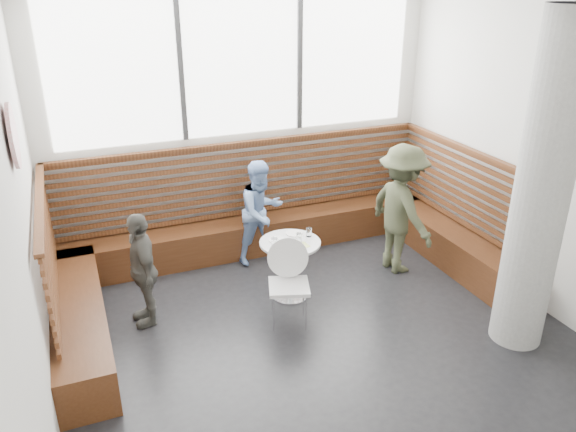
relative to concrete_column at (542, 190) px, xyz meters
name	(u,v)px	position (x,y,z in m)	size (l,w,h in m)	color
room	(330,196)	(-1.85, 0.60, 0.00)	(5.00, 5.00, 3.20)	silver
booth	(265,237)	(-1.85, 2.37, -1.19)	(5.00, 2.50, 1.44)	#412210
concrete_column	(542,190)	(0.00, 0.00, 0.00)	(0.50, 0.50, 3.20)	gray
wall_art	(13,136)	(-4.31, 1.00, 0.70)	(0.50, 0.50, 0.03)	white
cafe_table	(290,258)	(-1.83, 1.58, -1.10)	(0.68, 0.68, 0.70)	silver
cafe_chair	(286,276)	(-2.04, 1.16, -1.07)	(0.43, 0.42, 0.90)	white
adult_man	(401,209)	(-0.34, 1.70, -0.80)	(1.04, 0.60, 1.60)	#41462F
child_back	(261,212)	(-1.82, 2.55, -0.93)	(0.65, 0.50, 1.33)	#7FA3DC
child_left	(142,269)	(-3.42, 1.70, -0.98)	(0.73, 0.30, 1.24)	#515049
plate_near	(277,240)	(-1.96, 1.67, -0.90)	(0.19, 0.19, 0.01)	white
plate_far	(294,233)	(-1.71, 1.75, -0.90)	(0.19, 0.19, 0.01)	white
glass_left	(275,243)	(-2.05, 1.49, -0.84)	(0.08, 0.08, 0.12)	white
glass_mid	(299,238)	(-1.74, 1.54, -0.85)	(0.07, 0.07, 0.10)	white
glass_right	(309,232)	(-1.58, 1.63, -0.85)	(0.06, 0.06, 0.10)	white
menu_card	(299,246)	(-1.78, 1.44, -0.90)	(0.20, 0.14, 0.00)	#A5C64C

